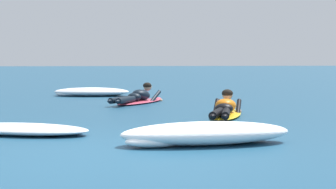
% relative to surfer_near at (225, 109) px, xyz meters
% --- Properties ---
extents(ground_plane, '(120.00, 120.00, 0.00)m').
position_rel_surfer_near_xyz_m(ground_plane, '(-2.37, 6.08, -0.14)').
color(ground_plane, navy).
extents(surfer_near, '(1.16, 2.53, 0.54)m').
position_rel_surfer_near_xyz_m(surfer_near, '(0.00, 0.00, 0.00)').
color(surfer_near, yellow).
rests_on(surfer_near, ground).
extents(surfer_far, '(1.62, 2.35, 0.54)m').
position_rel_surfer_near_xyz_m(surfer_far, '(-1.45, 3.26, -0.00)').
color(surfer_far, '#E54C66').
rests_on(surfer_far, ground).
extents(whitewater_mid_left, '(2.33, 1.36, 0.25)m').
position_rel_surfer_near_xyz_m(whitewater_mid_left, '(-2.66, 6.05, -0.02)').
color(whitewater_mid_left, white).
rests_on(whitewater_mid_left, ground).
extents(whitewater_mid_right, '(2.29, 0.99, 0.29)m').
position_rel_surfer_near_xyz_m(whitewater_mid_right, '(-0.96, -3.30, 0.00)').
color(whitewater_mid_right, white).
rests_on(whitewater_mid_right, ground).
extents(whitewater_back, '(2.27, 1.54, 0.15)m').
position_rel_surfer_near_xyz_m(whitewater_back, '(-3.47, -2.03, -0.07)').
color(whitewater_back, white).
rests_on(whitewater_back, ground).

